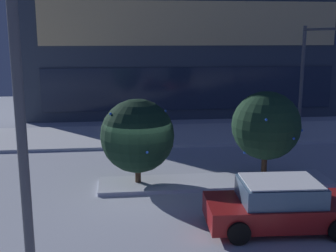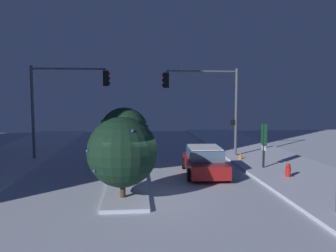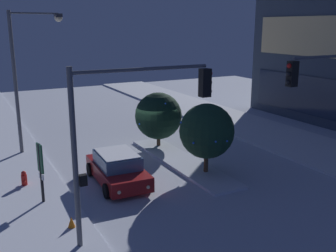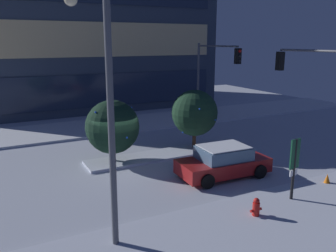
# 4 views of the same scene
# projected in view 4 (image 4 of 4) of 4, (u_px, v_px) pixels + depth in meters

# --- Properties ---
(ground) EXTENTS (52.00, 52.00, 0.00)m
(ground) POSITION_uv_depth(u_px,v_px,m) (117.00, 166.00, 18.11)
(ground) COLOR silver
(curb_strip_near) EXTENTS (52.00, 5.20, 0.14)m
(curb_strip_near) POSITION_uv_depth(u_px,v_px,m) (210.00, 250.00, 10.75)
(curb_strip_near) COLOR silver
(curb_strip_near) RESTS_ON ground
(curb_strip_far) EXTENTS (52.00, 5.20, 0.14)m
(curb_strip_far) POSITION_uv_depth(u_px,v_px,m) (78.00, 129.00, 25.44)
(curb_strip_far) COLOR silver
(curb_strip_far) RESTS_ON ground
(median_strip) EXTENTS (9.00, 1.80, 0.14)m
(median_strip) POSITION_uv_depth(u_px,v_px,m) (166.00, 154.00, 19.82)
(median_strip) COLOR silver
(median_strip) RESTS_ON ground
(car_near) EXTENTS (4.49, 2.28, 1.49)m
(car_near) POSITION_uv_depth(u_px,v_px,m) (223.00, 162.00, 16.65)
(car_near) COLOR maroon
(car_near) RESTS_ON ground
(traffic_light_corner_near_right) EXTENTS (0.32, 5.14, 6.01)m
(traffic_light_corner_near_right) POSITION_uv_depth(u_px,v_px,m) (321.00, 86.00, 16.97)
(traffic_light_corner_near_right) COLOR #565960
(traffic_light_corner_near_right) RESTS_ON ground
(traffic_light_corner_far_right) EXTENTS (0.32, 5.09, 6.13)m
(traffic_light_corner_far_right) POSITION_uv_depth(u_px,v_px,m) (213.00, 69.00, 25.15)
(traffic_light_corner_far_right) COLOR #565960
(traffic_light_corner_far_right) RESTS_ON ground
(street_lamp_arched) EXTENTS (0.72, 2.96, 7.96)m
(street_lamp_arched) POSITION_uv_depth(u_px,v_px,m) (98.00, 79.00, 10.44)
(street_lamp_arched) COLOR #565960
(street_lamp_arched) RESTS_ON ground
(fire_hydrant) EXTENTS (0.48, 0.26, 0.81)m
(fire_hydrant) POSITION_uv_depth(u_px,v_px,m) (256.00, 209.00, 12.67)
(fire_hydrant) COLOR red
(fire_hydrant) RESTS_ON ground
(parking_info_sign) EXTENTS (0.55, 0.15, 2.62)m
(parking_info_sign) POSITION_uv_depth(u_px,v_px,m) (294.00, 163.00, 13.71)
(parking_info_sign) COLOR black
(parking_info_sign) RESTS_ON ground
(decorated_tree_median) EXTENTS (2.79, 2.80, 3.36)m
(decorated_tree_median) POSITION_uv_depth(u_px,v_px,m) (112.00, 127.00, 18.15)
(decorated_tree_median) COLOR #473323
(decorated_tree_median) RESTS_ON ground
(decorated_tree_left_of_median) EXTENTS (2.71, 2.68, 3.56)m
(decorated_tree_left_of_median) POSITION_uv_depth(u_px,v_px,m) (195.00, 113.00, 20.42)
(decorated_tree_left_of_median) COLOR #473323
(decorated_tree_left_of_median) RESTS_ON ground
(construction_cone) EXTENTS (0.36, 0.36, 0.55)m
(construction_cone) POSITION_uv_depth(u_px,v_px,m) (327.00, 180.00, 15.63)
(construction_cone) COLOR orange
(construction_cone) RESTS_ON ground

